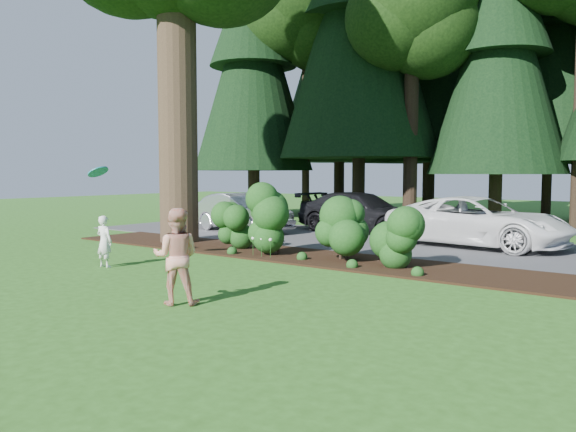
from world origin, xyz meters
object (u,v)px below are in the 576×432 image
object	(u,v)px
adult	(176,256)
frisbee	(98,172)
child	(104,241)
car_dark_suv	(361,212)
car_silver_wagon	(242,212)
car_white_suv	(478,222)

from	to	relation	value
adult	frisbee	size ratio (longest dim) A/B	3.36
child	adult	size ratio (longest dim) A/B	0.75
car_dark_suv	frisbee	xyz separation A→B (m)	(-1.13, -10.64, 1.52)
car_silver_wagon	car_dark_suv	size ratio (longest dim) A/B	0.86
car_white_suv	car_dark_suv	xyz separation A→B (m)	(-4.96, 1.60, -0.01)
car_silver_wagon	frisbee	xyz separation A→B (m)	(2.57, -8.00, 1.54)
car_dark_suv	adult	world-z (taller)	adult
frisbee	adult	bearing A→B (deg)	-18.77
car_silver_wagon	frisbee	bearing A→B (deg)	-152.36
car_white_suv	adult	bearing A→B (deg)	176.71
car_white_suv	adult	size ratio (longest dim) A/B	3.28
car_white_suv	car_dark_suv	world-z (taller)	car_white_suv
adult	child	bearing A→B (deg)	-56.93
child	adult	distance (m)	4.56
car_silver_wagon	adult	distance (m)	11.77
frisbee	car_white_suv	bearing A→B (deg)	56.07
car_white_suv	car_dark_suv	size ratio (longest dim) A/B	1.06
car_white_suv	car_dark_suv	bearing A→B (deg)	77.99
car_silver_wagon	frisbee	distance (m)	8.55
adult	car_white_suv	bearing A→B (deg)	-136.27
car_white_suv	child	xyz separation A→B (m)	(-5.98, -8.99, -0.17)
frisbee	child	bearing A→B (deg)	28.42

